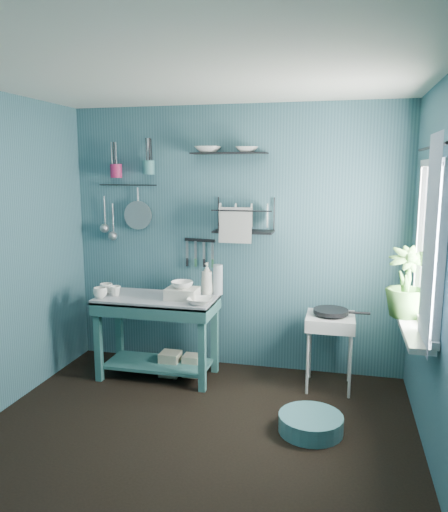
% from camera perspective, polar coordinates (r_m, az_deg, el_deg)
% --- Properties ---
extents(floor, '(3.20, 3.20, 0.00)m').
position_cam_1_polar(floor, '(3.77, -3.96, -20.49)').
color(floor, black).
rests_on(floor, ground).
extents(ceiling, '(3.20, 3.20, 0.00)m').
position_cam_1_polar(ceiling, '(3.32, -4.50, 20.16)').
color(ceiling, silver).
rests_on(ceiling, ground).
extents(wall_back, '(3.20, 0.00, 3.20)m').
position_cam_1_polar(wall_back, '(4.76, 1.22, 1.91)').
color(wall_back, '#325B66').
rests_on(wall_back, ground).
extents(wall_front, '(3.20, 0.00, 3.20)m').
position_cam_1_polar(wall_front, '(2.00, -17.45, -9.72)').
color(wall_front, '#325B66').
rests_on(wall_front, ground).
extents(wall_right, '(0.00, 3.00, 3.00)m').
position_cam_1_polar(wall_right, '(3.23, 23.97, -2.69)').
color(wall_right, '#325B66').
rests_on(wall_right, ground).
extents(work_counter, '(1.09, 0.56, 0.76)m').
position_cam_1_polar(work_counter, '(4.71, -7.58, -9.14)').
color(work_counter, '#316865').
rests_on(work_counter, floor).
extents(mug_left, '(0.12, 0.12, 0.10)m').
position_cam_1_polar(mug_left, '(4.64, -13.97, -4.10)').
color(mug_left, white).
rests_on(mug_left, work_counter).
extents(mug_mid, '(0.14, 0.14, 0.09)m').
position_cam_1_polar(mug_mid, '(4.68, -12.32, -3.94)').
color(mug_mid, white).
rests_on(mug_mid, work_counter).
extents(mug_right, '(0.17, 0.17, 0.10)m').
position_cam_1_polar(mug_right, '(4.79, -13.31, -3.65)').
color(mug_right, white).
rests_on(mug_right, work_counter).
extents(wash_tub, '(0.28, 0.22, 0.10)m').
position_cam_1_polar(wash_tub, '(4.49, -4.80, -4.29)').
color(wash_tub, silver).
rests_on(wash_tub, work_counter).
extents(tub_bowl, '(0.19, 0.19, 0.06)m').
position_cam_1_polar(tub_bowl, '(4.47, -4.81, -3.29)').
color(tub_bowl, white).
rests_on(tub_bowl, wash_tub).
extents(soap_bottle, '(0.11, 0.12, 0.30)m').
position_cam_1_polar(soap_bottle, '(4.62, -1.97, -2.58)').
color(soap_bottle, silver).
rests_on(soap_bottle, work_counter).
extents(water_bottle, '(0.09, 0.09, 0.28)m').
position_cam_1_polar(water_bottle, '(4.62, -0.70, -2.71)').
color(water_bottle, silver).
rests_on(water_bottle, work_counter).
extents(counter_bowl, '(0.22, 0.22, 0.05)m').
position_cam_1_polar(counter_bowl, '(4.32, -2.80, -5.16)').
color(counter_bowl, white).
rests_on(counter_bowl, work_counter).
extents(hotplate_stand, '(0.43, 0.43, 0.66)m').
position_cam_1_polar(hotplate_stand, '(4.55, 11.94, -10.65)').
color(hotplate_stand, silver).
rests_on(hotplate_stand, floor).
extents(frying_pan, '(0.30, 0.30, 0.03)m').
position_cam_1_polar(frying_pan, '(4.43, 12.11, -6.19)').
color(frying_pan, black).
rests_on(frying_pan, hotplate_stand).
extents(knife_strip, '(0.32, 0.07, 0.03)m').
position_cam_1_polar(knife_strip, '(4.81, -2.77, 1.82)').
color(knife_strip, black).
rests_on(knife_strip, wall_back).
extents(dish_rack, '(0.56, 0.27, 0.32)m').
position_cam_1_polar(dish_rack, '(4.58, 2.27, 4.68)').
color(dish_rack, black).
rests_on(dish_rack, wall_back).
extents(upper_shelf, '(0.70, 0.19, 0.01)m').
position_cam_1_polar(upper_shelf, '(4.62, 0.58, 11.67)').
color(upper_shelf, black).
rests_on(upper_shelf, wall_back).
extents(shelf_bowl_left, '(0.25, 0.25, 0.06)m').
position_cam_1_polar(shelf_bowl_left, '(4.67, -1.85, 11.81)').
color(shelf_bowl_left, white).
rests_on(shelf_bowl_left, upper_shelf).
extents(shelf_bowl_right, '(0.20, 0.20, 0.05)m').
position_cam_1_polar(shelf_bowl_right, '(4.59, 2.63, 12.08)').
color(shelf_bowl_right, white).
rests_on(shelf_bowl_right, upper_shelf).
extents(utensil_cup_magenta, '(0.11, 0.11, 0.13)m').
position_cam_1_polar(utensil_cup_magenta, '(5.01, -12.22, 9.48)').
color(utensil_cup_magenta, '#B02053').
rests_on(utensil_cup_magenta, wall_back).
extents(utensil_cup_teal, '(0.11, 0.11, 0.13)m').
position_cam_1_polar(utensil_cup_teal, '(4.88, -8.60, 9.97)').
color(utensil_cup_teal, '#3A7A7A').
rests_on(utensil_cup_teal, wall_back).
extents(colander, '(0.28, 0.03, 0.28)m').
position_cam_1_polar(colander, '(4.98, -9.81, 4.62)').
color(colander, '#9A9DA1').
rests_on(colander, wall_back).
extents(ladle_outer, '(0.01, 0.01, 0.30)m').
position_cam_1_polar(ladle_outer, '(5.13, -13.49, 5.01)').
color(ladle_outer, '#9A9DA1').
rests_on(ladle_outer, wall_back).
extents(ladle_inner, '(0.01, 0.01, 0.30)m').
position_cam_1_polar(ladle_inner, '(5.10, -12.57, 4.17)').
color(ladle_inner, '#9A9DA1').
rests_on(ladle_inner, wall_back).
extents(hook_rail, '(0.60, 0.01, 0.01)m').
position_cam_1_polar(hook_rail, '(5.02, -10.95, 7.97)').
color(hook_rail, black).
rests_on(hook_rail, wall_back).
extents(window_glass, '(0.00, 1.10, 1.10)m').
position_cam_1_polar(window_glass, '(3.64, 22.64, 1.12)').
color(window_glass, white).
rests_on(window_glass, wall_right).
extents(windowsill, '(0.16, 0.95, 0.04)m').
position_cam_1_polar(windowsill, '(3.76, 20.75, -7.76)').
color(windowsill, silver).
rests_on(windowsill, wall_right).
extents(curtain, '(0.00, 1.35, 1.35)m').
position_cam_1_polar(curtain, '(3.33, 22.40, 1.26)').
color(curtain, silver).
rests_on(curtain, wall_right).
extents(curtain_rod, '(0.02, 1.05, 0.02)m').
position_cam_1_polar(curtain_rod, '(3.60, 22.60, 11.42)').
color(curtain_rod, black).
rests_on(curtain_rod, wall_right).
extents(potted_plant, '(0.32, 0.32, 0.52)m').
position_cam_1_polar(potted_plant, '(3.89, 20.11, -2.85)').
color(potted_plant, '#3C6E2C').
rests_on(potted_plant, windowsill).
extents(storage_tin_large, '(0.18, 0.18, 0.22)m').
position_cam_1_polar(storage_tin_large, '(4.81, -6.15, -12.12)').
color(storage_tin_large, gray).
rests_on(storage_tin_large, floor).
extents(storage_tin_small, '(0.15, 0.15, 0.20)m').
position_cam_1_polar(storage_tin_small, '(4.78, -3.71, -12.35)').
color(storage_tin_small, gray).
rests_on(storage_tin_small, floor).
extents(floor_basin, '(0.47, 0.47, 0.13)m').
position_cam_1_polar(floor_basin, '(3.92, 9.88, -18.34)').
color(floor_basin, teal).
rests_on(floor_basin, floor).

